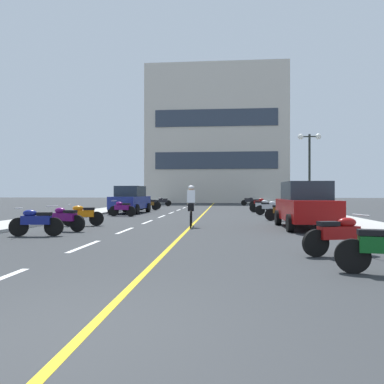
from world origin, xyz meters
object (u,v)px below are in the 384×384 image
motorcycle_3 (64,218)px  motorcycle_13 (249,201)px  motorcycle_6 (122,208)px  motorcycle_9 (148,204)px  motorcycle_7 (269,207)px  motorcycle_11 (259,203)px  parked_car_near (306,205)px  street_lamp_mid (309,155)px  parked_car_mid (130,199)px  motorcycle_10 (151,203)px  motorcycle_1 (339,235)px  cyclist_rider (191,205)px  motorcycle_8 (262,206)px  motorcycle_5 (283,211)px  motorcycle_4 (83,215)px  motorcycle_12 (163,202)px  motorcycle_2 (36,222)px

motorcycle_3 → motorcycle_13: 27.85m
motorcycle_6 → motorcycle_13: bearing=65.0°
motorcycle_3 → motorcycle_9: bearing=90.8°
motorcycle_7 → motorcycle_11: size_ratio=1.00×
parked_car_near → motorcycle_9: parked_car_near is taller
parked_car_near → motorcycle_13: bearing=91.4°
street_lamp_mid → motorcycle_6: street_lamp_mid is taller
parked_car_mid → motorcycle_10: (0.18, 6.22, -0.44)m
motorcycle_1 → cyclist_rider: 7.74m
cyclist_rider → motorcycle_8: bearing=70.9°
cyclist_rider → motorcycle_9: bearing=108.5°
parked_car_mid → motorcycle_1: size_ratio=2.58×
street_lamp_mid → motorcycle_5: 7.10m
parked_car_near → motorcycle_8: (-0.55, 11.67, -0.44)m
motorcycle_3 → motorcycle_11: (8.78, 20.65, 0.00)m
motorcycle_4 → motorcycle_6: (-0.06, 6.26, 0.00)m
motorcycle_8 → motorcycle_12: 13.59m
parked_car_near → motorcycle_6: size_ratio=2.51×
street_lamp_mid → motorcycle_12: size_ratio=3.04×
street_lamp_mid → motorcycle_12: street_lamp_mid is taller
motorcycle_7 → motorcycle_13: (-0.19, 16.24, 0.00)m
parked_car_mid → cyclist_rider: size_ratio=2.42×
motorcycle_10 → motorcycle_9: bearing=-85.2°
street_lamp_mid → motorcycle_9: bearing=158.5°
parked_car_mid → motorcycle_7: parked_car_mid is taller
motorcycle_1 → motorcycle_13: size_ratio=0.99×
motorcycle_9 → motorcycle_10: (-0.17, 2.06, 0.00)m
parked_car_near → motorcycle_1: parked_car_near is taller
parked_car_near → motorcycle_3: parked_car_near is taller
motorcycle_1 → motorcycle_7: 14.89m
motorcycle_4 → motorcycle_9: bearing=90.3°
motorcycle_11 → motorcycle_13: 5.96m
motorcycle_2 → motorcycle_3: 1.58m
motorcycle_11 → cyclist_rider: 19.03m
motorcycle_5 → cyclist_rider: cyclist_rider is taller
street_lamp_mid → motorcycle_2: street_lamp_mid is taller
motorcycle_4 → motorcycle_13: (8.42, 24.49, 0.00)m
motorcycle_1 → motorcycle_2: size_ratio=0.98×
motorcycle_2 → motorcycle_4: 3.66m
street_lamp_mid → motorcycle_5: street_lamp_mid is taller
parked_car_near → motorcycle_4: bearing=178.5°
street_lamp_mid → motorcycle_9: 12.64m
motorcycle_4 → motorcycle_2: bearing=-91.8°
motorcycle_5 → parked_car_near: bearing=-85.4°
parked_car_near → parked_car_mid: (-9.46, 9.86, 0.00)m
motorcycle_5 → cyclist_rider: bearing=-139.7°
motorcycle_6 → motorcycle_8: bearing=31.2°
motorcycle_3 → motorcycle_13: bearing=72.7°
motorcycle_7 → motorcycle_1: bearing=-90.8°
motorcycle_8 → cyclist_rider: 12.07m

